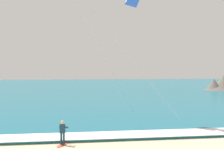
{
  "coord_description": "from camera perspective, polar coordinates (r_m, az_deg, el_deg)",
  "views": [
    {
      "loc": [
        -0.34,
        -6.54,
        5.16
      ],
      "look_at": [
        2.94,
        17.05,
        4.73
      ],
      "focal_mm": 44.38,
      "sensor_mm": 36.0,
      "label": 1
    }
  ],
  "objects": [
    {
      "name": "surfboard",
      "position": [
        19.7,
        -10.15,
        -14.08
      ],
      "size": [
        1.03,
        1.45,
        0.09
      ],
      "color": "#E04C38",
      "rests_on": "ground"
    },
    {
      "name": "kitesurfer",
      "position": [
        19.5,
        -10.14,
        -11.48
      ],
      "size": [
        0.67,
        0.66,
        1.69
      ],
      "color": "#143347",
      "rests_on": "ground"
    },
    {
      "name": "surf_foam",
      "position": [
        21.18,
        -6.93,
        -12.46
      ],
      "size": [
        200.0,
        2.32,
        0.04
      ],
      "primitive_type": "cube",
      "color": "white",
      "rests_on": "sea"
    },
    {
      "name": "sea",
      "position": [
        79.75,
        -7.66,
        -2.61
      ],
      "size": [
        200.0,
        120.0,
        0.2
      ],
      "primitive_type": "cube",
      "color": "#146075",
      "rests_on": "ground"
    },
    {
      "name": "headland_right",
      "position": [
        71.57,
        21.37,
        -2.02
      ],
      "size": [
        8.7,
        8.05,
        3.75
      ],
      "color": "#665B51",
      "rests_on": "ground"
    }
  ]
}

